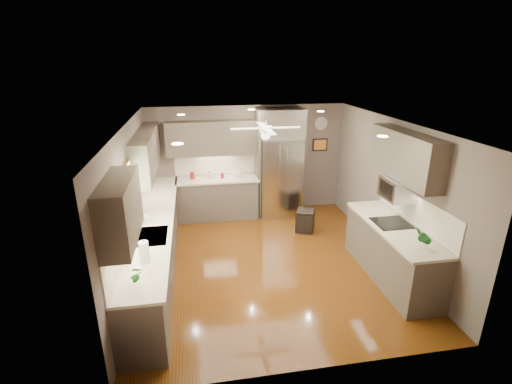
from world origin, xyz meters
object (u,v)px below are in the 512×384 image
object	(u,v)px
canister_a	(192,175)
canister_c	(211,174)
canister_d	(222,176)
stool	(305,221)
soap_bottle	(145,218)
microwave	(397,189)
paper_towel	(144,252)
potted_plant_right	(422,236)
refrigerator	(280,165)
bowl	(236,176)
potted_plant_left	(136,274)

from	to	relation	value
canister_a	canister_c	size ratio (longest dim) A/B	0.85
canister_d	stool	xyz separation A→B (m)	(1.64, -1.05, -0.76)
canister_d	stool	bearing A→B (deg)	-32.63
soap_bottle	microwave	distance (m)	4.15
canister_c	paper_towel	xyz separation A→B (m)	(-1.07, -3.51, 0.05)
potted_plant_right	refrigerator	bearing A→B (deg)	108.29
canister_c	stool	xyz separation A→B (m)	(1.89, -1.11, -0.79)
potted_plant_right	bowl	size ratio (longest dim) A/B	1.37
potted_plant_left	stool	world-z (taller)	potted_plant_left
paper_towel	potted_plant_right	bearing A→B (deg)	-3.46
canister_c	potted_plant_left	distance (m)	4.18
canister_d	bowl	size ratio (longest dim) A/B	0.50
canister_a	bowl	distance (m)	0.98
canister_a	potted_plant_left	xyz separation A→B (m)	(-0.69, -4.04, 0.06)
potted_plant_right	refrigerator	distance (m)	3.86
soap_bottle	refrigerator	size ratio (longest dim) A/B	0.07
soap_bottle	bowl	bearing A→B (deg)	51.05
potted_plant_right	potted_plant_left	bearing A→B (deg)	-175.67
potted_plant_right	canister_c	bearing A→B (deg)	126.47
microwave	paper_towel	size ratio (longest dim) A/B	1.68
canister_a	bowl	bearing A→B (deg)	-2.62
canister_d	bowl	xyz separation A→B (m)	(0.32, 0.02, -0.03)
canister_a	refrigerator	world-z (taller)	refrigerator
bowl	refrigerator	xyz separation A→B (m)	(0.99, -0.04, 0.22)
stool	paper_towel	distance (m)	3.91
potted_plant_left	bowl	world-z (taller)	potted_plant_left
canister_a	stool	distance (m)	2.68
canister_c	refrigerator	size ratio (longest dim) A/B	0.08
canister_d	refrigerator	world-z (taller)	refrigerator
stool	canister_a	bearing A→B (deg)	154.14
refrigerator	paper_towel	world-z (taller)	refrigerator
canister_d	microwave	xyz separation A→B (m)	(2.63, -2.73, 0.48)
canister_d	stool	size ratio (longest dim) A/B	0.25
refrigerator	microwave	world-z (taller)	refrigerator
canister_c	potted_plant_left	world-z (taller)	potted_plant_left
potted_plant_left	microwave	distance (m)	4.20
canister_a	soap_bottle	size ratio (longest dim) A/B	0.93
canister_a	paper_towel	xyz separation A→B (m)	(-0.66, -3.52, 0.06)
soap_bottle	paper_towel	distance (m)	1.30
soap_bottle	potted_plant_right	world-z (taller)	potted_plant_right
stool	paper_towel	world-z (taller)	paper_towel
bowl	microwave	xyz separation A→B (m)	(2.32, -2.75, 0.51)
potted_plant_left	potted_plant_right	bearing A→B (deg)	4.33
bowl	microwave	bearing A→B (deg)	-49.90
canister_c	stool	size ratio (longest dim) A/B	0.40
potted_plant_right	refrigerator	size ratio (longest dim) A/B	0.13
refrigerator	paper_towel	xyz separation A→B (m)	(-2.63, -3.43, -0.11)
canister_c	refrigerator	distance (m)	1.56
canister_c	microwave	xyz separation A→B (m)	(2.88, -2.79, 0.45)
bowl	stool	distance (m)	1.86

